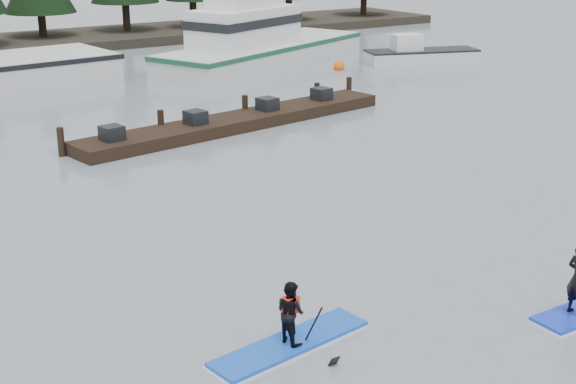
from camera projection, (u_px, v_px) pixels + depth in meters
ground at (457, 326)px, 15.70m from camera, size 160.00×160.00×0.00m
fishing_boat_medium at (259, 53)px, 45.00m from camera, size 15.05×9.26×8.65m
skiff at (422, 56)px, 45.48m from camera, size 6.60×3.92×0.74m
floating_dock at (238, 122)px, 31.01m from camera, size 13.89×3.81×0.46m
buoy_c at (339, 70)px, 43.43m from camera, size 0.62×0.62×0.62m
paddleboard_solo at (290, 328)px, 14.78m from camera, size 3.40×1.24×1.80m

